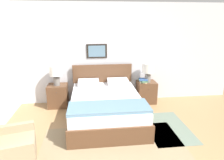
% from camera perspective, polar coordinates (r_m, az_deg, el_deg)
% --- Properties ---
extents(wall_back, '(7.01, 0.09, 2.60)m').
position_cam_1_polar(wall_back, '(5.32, -1.59, 7.44)').
color(wall_back, silver).
rests_on(wall_back, ground_plane).
extents(area_rug_main, '(2.56, 1.46, 0.01)m').
position_cam_1_polar(area_rug_main, '(3.75, 0.34, -18.42)').
color(area_rug_main, '#897556').
rests_on(area_rug_main, ground_plane).
extents(area_rug_bedside, '(0.86, 1.36, 0.01)m').
position_cam_1_polar(area_rug_bedside, '(4.46, 15.42, -12.86)').
color(area_rug_bedside, slate).
rests_on(area_rug_bedside, ground_plane).
extents(bed, '(1.56, 2.12, 1.04)m').
position_cam_1_polar(bed, '(4.52, -1.74, -7.52)').
color(bed, brown).
rests_on(bed, ground_plane).
extents(armchair, '(0.81, 0.87, 0.82)m').
position_cam_1_polar(armchair, '(3.56, -27.19, -17.27)').
color(armchair, '#998466').
rests_on(armchair, ground_plane).
extents(nightstand_near_window, '(0.49, 0.45, 0.58)m').
position_cam_1_polar(nightstand_near_window, '(5.34, -15.17, -4.35)').
color(nightstand_near_window, brown).
rests_on(nightstand_near_window, ground_plane).
extents(nightstand_by_door, '(0.49, 0.45, 0.58)m').
position_cam_1_polar(nightstand_by_door, '(5.49, 9.74, -3.41)').
color(nightstand_by_door, brown).
rests_on(nightstand_by_door, ground_plane).
extents(table_lamp_near_window, '(0.31, 0.31, 0.51)m').
position_cam_1_polar(table_lamp_near_window, '(5.13, -15.73, 2.11)').
color(table_lamp_near_window, slate).
rests_on(table_lamp_near_window, nightstand_near_window).
extents(table_lamp_by_door, '(0.31, 0.31, 0.51)m').
position_cam_1_polar(table_lamp_by_door, '(5.29, 10.26, 2.91)').
color(table_lamp_by_door, slate).
rests_on(table_lamp_by_door, nightstand_by_door).
extents(book_thick_bottom, '(0.23, 0.26, 0.03)m').
position_cam_1_polar(book_thick_bottom, '(5.33, 8.89, -0.53)').
color(book_thick_bottom, beige).
rests_on(book_thick_bottom, nightstand_by_door).
extents(book_hardcover_middle, '(0.21, 0.29, 0.04)m').
position_cam_1_polar(book_hardcover_middle, '(5.32, 8.91, -0.17)').
color(book_hardcover_middle, '#4C7551').
rests_on(book_hardcover_middle, book_thick_bottom).
extents(book_novel_upper, '(0.25, 0.28, 0.03)m').
position_cam_1_polar(book_novel_upper, '(5.31, 8.92, 0.18)').
color(book_novel_upper, '#335693').
rests_on(book_novel_upper, book_hardcover_middle).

